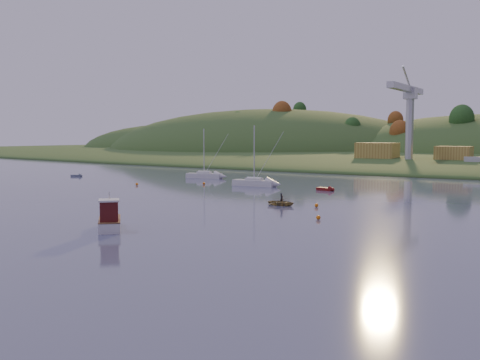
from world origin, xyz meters
The scene contains 22 objects.
ground centered at (0.00, 0.00, 0.00)m, with size 500.00×500.00×0.00m, color #363B59.
far_shore centered at (0.00, 230.00, 0.00)m, with size 620.00×220.00×1.50m, color #29461C.
shore_slope centered at (0.00, 165.00, 0.00)m, with size 640.00×150.00×7.00m, color #29461C.
hill_left_far centered at (-160.00, 215.00, 0.00)m, with size 120.00×100.00×32.00m, color #29461C.
hill_left centered at (-90.00, 200.00, 0.00)m, with size 170.00×140.00×44.00m, color #29461C.
hillside_trees centered at (0.00, 185.00, 0.00)m, with size 280.00×50.00×32.00m, color #1E4217, non-canonical shape.
wharf centered at (5.00, 122.00, 1.20)m, with size 42.00×16.00×2.40m, color slate.
shed_west centered at (-8.00, 123.00, 4.80)m, with size 11.00×8.00×4.80m, color olive.
shed_east centered at (13.00, 124.00, 4.40)m, with size 9.00×7.00×4.00m, color olive.
dock_crane centered at (2.00, 118.39, 17.17)m, with size 3.20×28.00×20.30m.
fishing_boat centered at (3.73, 7.86, 0.94)m, with size 6.24×6.15×4.27m.
sailboat_near centered at (-26.55, 63.71, 0.71)m, with size 8.13×4.28×10.81m.
sailboat_far centered at (-7.88, 54.38, 0.73)m, with size 8.27×3.22×11.20m.
canoe centered at (9.62, 33.07, 0.39)m, with size 2.70×3.78×0.78m, color olive.
paddler centered at (9.62, 33.07, 0.71)m, with size 0.52×0.34×1.42m, color black.
red_tender centered at (7.10, 54.16, 0.24)m, with size 3.60×1.78×1.17m.
grey_dinghy centered at (-53.33, 51.72, 0.21)m, with size 2.94×2.06×1.03m.
work_vessel centered at (20.06, 118.00, 1.38)m, with size 15.66×7.62×3.86m.
buoy_0 centered at (18.95, 24.65, 0.25)m, with size 0.50×0.50×0.50m, color orange.
buoy_1 centered at (14.34, 34.00, 0.25)m, with size 0.50×0.50×0.50m, color orange.
buoy_2 centered at (-27.05, 43.40, 0.25)m, with size 0.50×0.50×0.50m, color orange.
buoy_3 centered at (-17.33, 51.46, 0.25)m, with size 0.50×0.50×0.50m, color orange.
Camera 1 is at (44.03, -29.59, 9.44)m, focal length 40.00 mm.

